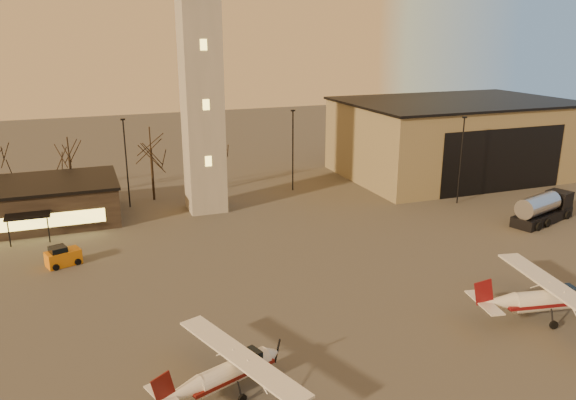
{
  "coord_description": "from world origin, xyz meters",
  "views": [
    {
      "loc": [
        -12.74,
        -29.73,
        19.37
      ],
      "look_at": [
        3.42,
        13.0,
        5.54
      ],
      "focal_mm": 35.0,
      "sensor_mm": 36.0,
      "label": 1
    }
  ],
  "objects_px": {
    "cessna_rear": "(235,373)",
    "control_tower": "(200,61)",
    "cessna_front": "(549,303)",
    "fuel_truck": "(543,211)",
    "service_cart": "(63,258)",
    "hangar": "(454,138)"
  },
  "relations": [
    {
      "from": "cessna_rear",
      "to": "fuel_truck",
      "type": "distance_m",
      "value": 41.49
    },
    {
      "from": "cessna_rear",
      "to": "hangar",
      "type": "bearing_deg",
      "value": 22.0
    },
    {
      "from": "cessna_rear",
      "to": "fuel_truck",
      "type": "relative_size",
      "value": 1.21
    },
    {
      "from": "control_tower",
      "to": "fuel_truck",
      "type": "relative_size",
      "value": 3.72
    },
    {
      "from": "control_tower",
      "to": "service_cart",
      "type": "distance_m",
      "value": 24.4
    },
    {
      "from": "fuel_truck",
      "to": "service_cart",
      "type": "bearing_deg",
      "value": 155.56
    },
    {
      "from": "cessna_front",
      "to": "service_cart",
      "type": "xyz_separation_m",
      "value": [
        -31.85,
        22.04,
        -0.5
      ]
    },
    {
      "from": "control_tower",
      "to": "cessna_rear",
      "type": "xyz_separation_m",
      "value": [
        -5.88,
        -33.28,
        -15.31
      ]
    },
    {
      "from": "hangar",
      "to": "cessna_rear",
      "type": "bearing_deg",
      "value": -138.35
    },
    {
      "from": "cessna_front",
      "to": "cessna_rear",
      "type": "height_order",
      "value": "cessna_front"
    },
    {
      "from": "hangar",
      "to": "fuel_truck",
      "type": "bearing_deg",
      "value": -100.48
    },
    {
      "from": "control_tower",
      "to": "service_cart",
      "type": "relative_size",
      "value": 10.48
    },
    {
      "from": "fuel_truck",
      "to": "cessna_front",
      "type": "bearing_deg",
      "value": -150.79
    },
    {
      "from": "hangar",
      "to": "cessna_front",
      "type": "height_order",
      "value": "hangar"
    },
    {
      "from": "fuel_truck",
      "to": "hangar",
      "type": "bearing_deg",
      "value": 61.89
    },
    {
      "from": "cessna_rear",
      "to": "control_tower",
      "type": "bearing_deg",
      "value": 60.32
    },
    {
      "from": "hangar",
      "to": "service_cart",
      "type": "xyz_separation_m",
      "value": [
        -51.07,
        -15.08,
        -4.48
      ]
    },
    {
      "from": "fuel_truck",
      "to": "service_cart",
      "type": "xyz_separation_m",
      "value": [
        -47.23,
        5.64,
        -0.56
      ]
    },
    {
      "from": "cessna_front",
      "to": "fuel_truck",
      "type": "xyz_separation_m",
      "value": [
        15.38,
        16.4,
        0.07
      ]
    },
    {
      "from": "control_tower",
      "to": "fuel_truck",
      "type": "xyz_separation_m",
      "value": [
        32.17,
        -16.74,
        -15.09
      ]
    },
    {
      "from": "fuel_truck",
      "to": "cessna_rear",
      "type": "bearing_deg",
      "value": -174.15
    },
    {
      "from": "cessna_front",
      "to": "service_cart",
      "type": "bearing_deg",
      "value": 155.64
    }
  ]
}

